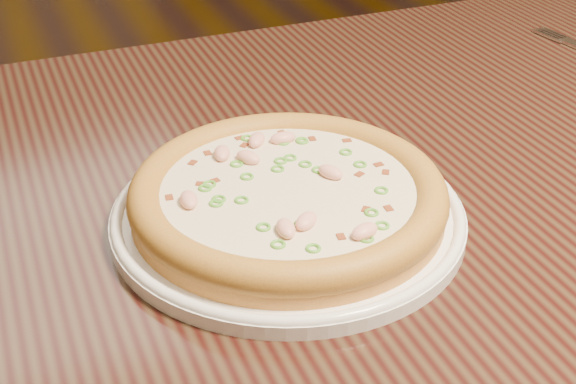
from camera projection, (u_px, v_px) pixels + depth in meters
name	position (u px, v px, depth m)	size (l,w,h in m)	color
ground	(73.00, 381.00, 1.56)	(9.00, 9.00, 0.00)	black
hero_table	(380.00, 254.00, 0.81)	(1.20, 0.80, 0.75)	black
plate	(288.00, 214.00, 0.67)	(0.30, 0.30, 0.02)	white
pizza	(288.00, 195.00, 0.66)	(0.26, 0.26, 0.03)	gold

